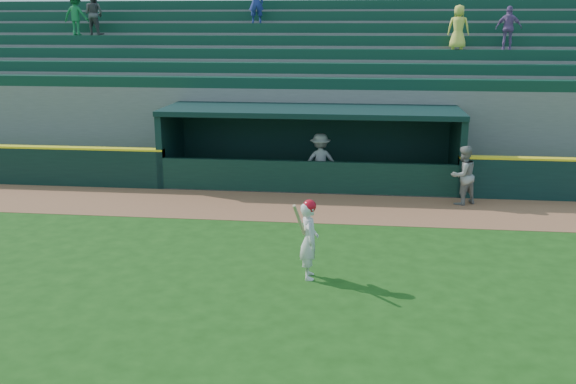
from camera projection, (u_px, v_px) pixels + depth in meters
The scene contains 7 objects.
ground at pixel (279, 271), 13.46m from camera, with size 120.00×120.00×0.00m, color #184310.
warning_track at pixel (302, 207), 18.17m from camera, with size 40.00×3.00×0.01m, color brown.
dugout_player_front at pixel (463, 175), 18.27m from camera, with size 0.83×0.64×1.70m, color gray.
dugout_player_inside at pixel (320, 161), 20.16m from camera, with size 1.12×0.64×1.73m, color #989893.
dugout at pixel (311, 141), 20.81m from camera, with size 9.40×2.80×2.46m.
stands at pixel (322, 94), 24.93m from camera, with size 34.50×6.25×6.98m.
batter_at_plate at pixel (309, 239), 12.91m from camera, with size 0.53×0.78×1.67m.
Camera 1 is at (1.68, -12.49, 5.00)m, focal length 40.00 mm.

